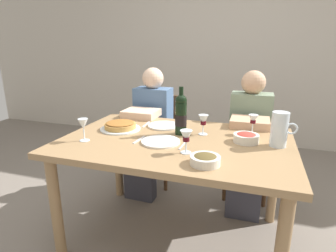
# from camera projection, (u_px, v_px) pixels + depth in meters

# --- Properties ---
(ground_plane) EXTENTS (8.00, 8.00, 0.00)m
(ground_plane) POSITION_uv_depth(u_px,v_px,m) (175.00, 236.00, 2.06)
(ground_plane) COLOR slate
(back_wall) EXTENTS (8.00, 0.10, 2.80)m
(back_wall) POSITION_uv_depth(u_px,v_px,m) (224.00, 42.00, 3.78)
(back_wall) COLOR beige
(back_wall) RESTS_ON ground
(dining_table) EXTENTS (1.50, 1.00, 0.76)m
(dining_table) POSITION_uv_depth(u_px,v_px,m) (176.00, 152.00, 1.87)
(dining_table) COLOR #9E7A51
(dining_table) RESTS_ON ground
(wine_bottle) EXTENTS (0.08, 0.08, 0.33)m
(wine_bottle) POSITION_uv_depth(u_px,v_px,m) (181.00, 114.00, 1.91)
(wine_bottle) COLOR black
(wine_bottle) RESTS_ON dining_table
(water_pitcher) EXTENTS (0.15, 0.10, 0.22)m
(water_pitcher) POSITION_uv_depth(u_px,v_px,m) (279.00, 131.00, 1.69)
(water_pitcher) COLOR silver
(water_pitcher) RESTS_ON dining_table
(baked_tart) EXTENTS (0.30, 0.30, 0.06)m
(baked_tart) POSITION_uv_depth(u_px,v_px,m) (120.00, 126.00, 2.05)
(baked_tart) COLOR silver
(baked_tart) RESTS_ON dining_table
(salad_bowl) EXTENTS (0.16, 0.16, 0.06)m
(salad_bowl) POSITION_uv_depth(u_px,v_px,m) (246.00, 137.00, 1.78)
(salad_bowl) COLOR silver
(salad_bowl) RESTS_ON dining_table
(olive_bowl) EXTENTS (0.16, 0.16, 0.06)m
(olive_bowl) POSITION_uv_depth(u_px,v_px,m) (205.00, 159.00, 1.45)
(olive_bowl) COLOR silver
(olive_bowl) RESTS_ON dining_table
(wine_glass_left_diner) EXTENTS (0.07, 0.07, 0.14)m
(wine_glass_left_diner) POSITION_uv_depth(u_px,v_px,m) (253.00, 120.00, 1.93)
(wine_glass_left_diner) COLOR silver
(wine_glass_left_diner) RESTS_ON dining_table
(wine_glass_right_diner) EXTENTS (0.07, 0.07, 0.14)m
(wine_glass_right_diner) POSITION_uv_depth(u_px,v_px,m) (203.00, 121.00, 1.92)
(wine_glass_right_diner) COLOR silver
(wine_glass_right_diner) RESTS_ON dining_table
(wine_glass_centre) EXTENTS (0.07, 0.07, 0.14)m
(wine_glass_centre) POSITION_uv_depth(u_px,v_px,m) (186.00, 137.00, 1.59)
(wine_glass_centre) COLOR silver
(wine_glass_centre) RESTS_ON dining_table
(wine_glass_spare) EXTENTS (0.07, 0.07, 0.15)m
(wine_glass_spare) POSITION_uv_depth(u_px,v_px,m) (83.00, 125.00, 1.79)
(wine_glass_spare) COLOR silver
(wine_glass_spare) RESTS_ON dining_table
(dinner_plate_left_setting) EXTENTS (0.25, 0.25, 0.01)m
(dinner_plate_left_setting) POSITION_uv_depth(u_px,v_px,m) (161.00, 142.00, 1.78)
(dinner_plate_left_setting) COLOR white
(dinner_plate_left_setting) RESTS_ON dining_table
(dinner_plate_right_setting) EXTENTS (0.25, 0.25, 0.01)m
(dinner_plate_right_setting) POSITION_uv_depth(u_px,v_px,m) (164.00, 126.00, 2.13)
(dinner_plate_right_setting) COLOR white
(dinner_plate_right_setting) RESTS_ON dining_table
(fork_left_setting) EXTENTS (0.03, 0.16, 0.00)m
(fork_left_setting) POSITION_uv_depth(u_px,v_px,m) (139.00, 140.00, 1.83)
(fork_left_setting) COLOR silver
(fork_left_setting) RESTS_ON dining_table
(knife_left_setting) EXTENTS (0.01, 0.18, 0.00)m
(knife_left_setting) POSITION_uv_depth(u_px,v_px,m) (183.00, 145.00, 1.74)
(knife_left_setting) COLOR silver
(knife_left_setting) RESTS_ON dining_table
(knife_right_setting) EXTENTS (0.04, 0.18, 0.00)m
(knife_right_setting) POSITION_uv_depth(u_px,v_px,m) (183.00, 128.00, 2.09)
(knife_right_setting) COLOR silver
(knife_right_setting) RESTS_ON dining_table
(spoon_right_setting) EXTENTS (0.02, 0.16, 0.00)m
(spoon_right_setting) POSITION_uv_depth(u_px,v_px,m) (146.00, 124.00, 2.18)
(spoon_right_setting) COLOR silver
(spoon_right_setting) RESTS_ON dining_table
(chair_left) EXTENTS (0.41, 0.41, 0.87)m
(chair_left) POSITION_uv_depth(u_px,v_px,m) (158.00, 132.00, 2.85)
(chair_left) COLOR brown
(chair_left) RESTS_ON ground
(diner_left) EXTENTS (0.34, 0.51, 1.16)m
(diner_left) POSITION_uv_depth(u_px,v_px,m) (149.00, 127.00, 2.61)
(diner_left) COLOR #4C6B93
(diner_left) RESTS_ON ground
(chair_right) EXTENTS (0.40, 0.40, 0.87)m
(chair_right) POSITION_uv_depth(u_px,v_px,m) (248.00, 142.00, 2.58)
(chair_right) COLOR brown
(chair_right) RESTS_ON ground
(diner_right) EXTENTS (0.34, 0.50, 1.16)m
(diner_right) POSITION_uv_depth(u_px,v_px,m) (249.00, 137.00, 2.33)
(diner_right) COLOR gray
(diner_right) RESTS_ON ground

